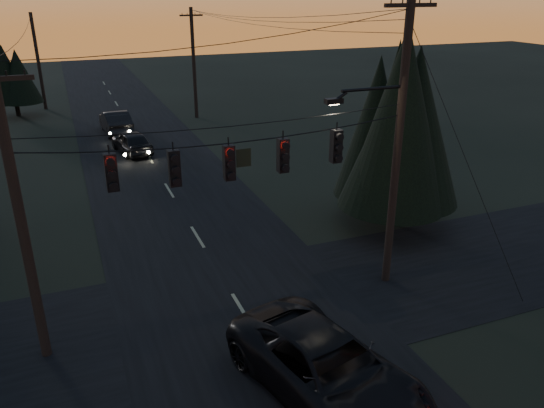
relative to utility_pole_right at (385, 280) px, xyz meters
name	(u,v)px	position (x,y,z in m)	size (l,w,h in m)	color
main_road	(177,204)	(-5.50, 10.00, 0.01)	(8.00, 120.00, 0.02)	black
cross_road	(243,311)	(-5.50, 0.00, 0.01)	(60.00, 7.00, 0.02)	black
utility_pole_right	(385,280)	(0.00, 0.00, 0.00)	(5.00, 0.30, 10.00)	black
utility_pole_left	(47,354)	(-11.50, 0.00, 0.00)	(1.80, 0.30, 8.50)	black
utility_pole_far_r	(197,117)	(0.00, 28.00, 0.00)	(1.80, 0.30, 8.50)	black
utility_pole_far_l	(46,109)	(-11.50, 36.00, 0.00)	(0.30, 0.30, 8.00)	black
span_signal_assembly	(231,160)	(-5.74, 0.00, 5.24)	(11.50, 0.44, 1.59)	black
evergreen_right	(397,126)	(2.93, 4.28, 4.46)	(4.48, 4.48, 7.73)	black
evergreen_dist	(11,75)	(-13.61, 34.09, 3.31)	(3.45, 3.45, 5.43)	black
suv_near	(327,369)	(-4.70, -4.47, 0.84)	(2.80, 6.07, 1.69)	black
sedan_oncoming_a	(132,142)	(-6.30, 19.63, 0.73)	(1.71, 4.26, 1.45)	black
sedan_oncoming_b	(116,122)	(-6.68, 25.26, 0.81)	(1.72, 4.92, 1.62)	black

